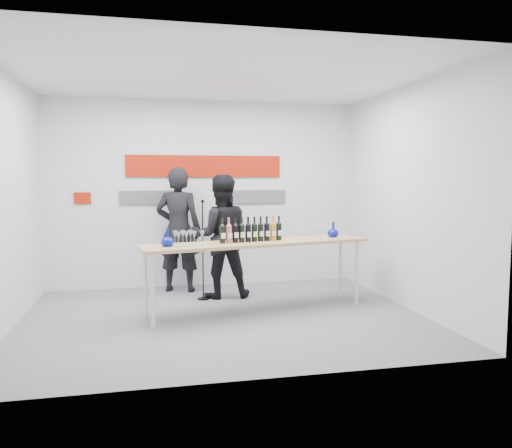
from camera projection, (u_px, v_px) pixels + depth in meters
name	position (u px, v px, depth m)	size (l,w,h in m)	color
ground	(224.00, 317.00, 6.32)	(5.00, 5.00, 0.00)	slate
back_wall	(205.00, 194.00, 8.12)	(5.00, 0.04, 3.00)	silver
signage	(201.00, 175.00, 8.06)	(3.38, 0.02, 0.79)	#A51907
tasting_table	(258.00, 247.00, 6.56)	(3.15, 1.24, 0.93)	tan
wine_bottles	(251.00, 229.00, 6.54)	(0.88, 0.26, 0.33)	black
decanter_left	(167.00, 238.00, 6.10)	(0.16, 0.16, 0.21)	#071690
decanter_right	(333.00, 229.00, 7.07)	(0.16, 0.16, 0.21)	#071690
glasses_left	(187.00, 238.00, 6.15)	(0.39, 0.26, 0.18)	silver
glasses_right	(311.00, 232.00, 6.88)	(0.49, 0.30, 0.18)	silver
presenter_left	(179.00, 230.00, 7.70)	(0.70, 0.46, 1.93)	black
presenter_right	(221.00, 236.00, 7.34)	(0.88, 0.68, 1.81)	black
mic_stand	(203.00, 269.00, 7.21)	(0.17, 0.17, 1.45)	black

